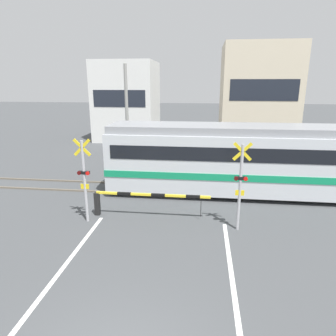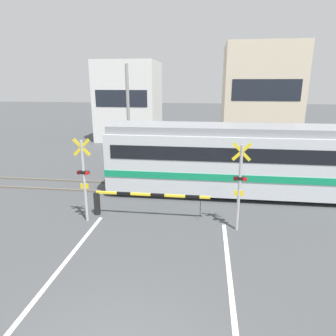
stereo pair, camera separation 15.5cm
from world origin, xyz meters
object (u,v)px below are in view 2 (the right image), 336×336
Objects in this scene: crossing_barrier_far at (199,161)px; pedestrian at (178,148)px; crossing_signal_right at (240,183)px; commuter_train at (286,160)px; crossing_signal_left at (84,177)px; crossing_barrier_near at (130,198)px.

crossing_barrier_far is 2.92m from pedestrian.
pedestrian is at bearing 108.10° from crossing_signal_right.
crossing_barrier_far is at bearing -58.10° from pedestrian.
pedestrian is (-3.17, 9.70, -0.83)m from crossing_signal_right.
commuter_train is 3.59× the size of crossing_barrier_far.
crossing_signal_right is (5.90, 0.00, 0.00)m from crossing_signal_left.
pedestrian is (1.10, 9.06, 0.24)m from crossing_barrier_near.
commuter_train is 3.59× the size of crossing_barrier_near.
commuter_train is at bearing -45.10° from pedestrian.
crossing_signal_right is at bearing -122.90° from commuter_train.
crossing_signal_right is at bearing -71.90° from pedestrian.
crossing_barrier_near is at bearing -111.79° from crossing_barrier_far.
crossing_signal_right is (4.27, -0.64, 1.07)m from crossing_barrier_near.
crossing_barrier_near is 1.00× the size of crossing_barrier_far.
crossing_signal_right is 10.24m from pedestrian.
pedestrian reaches higher than crossing_barrier_far.
crossing_barrier_near is at bearing -154.09° from commuter_train.
crossing_signal_left is at bearing -154.95° from commuter_train.
crossing_signal_left is (-1.63, -0.64, 1.07)m from crossing_barrier_near.
commuter_train is 8.15m from pedestrian.
crossing_barrier_near is 1.42× the size of crossing_signal_right.
commuter_train reaches higher than crossing_signal_right.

